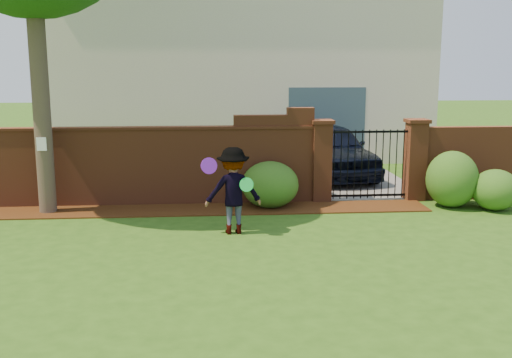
{
  "coord_description": "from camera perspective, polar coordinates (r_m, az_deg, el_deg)",
  "views": [
    {
      "loc": [
        -0.18,
        -9.49,
        3.16
      ],
      "look_at": [
        0.69,
        1.4,
        1.05
      ],
      "focal_mm": 42.55,
      "sensor_mm": 36.0,
      "label": 1
    }
  ],
  "objects": [
    {
      "name": "brick_wall",
      "position": [
        13.79,
        -12.14,
        1.37
      ],
      "size": [
        8.7,
        0.31,
        2.16
      ],
      "color": "brown",
      "rests_on": "ground"
    },
    {
      "name": "paper_notice",
      "position": [
        13.26,
        -19.52,
        3.11
      ],
      "size": [
        0.2,
        0.01,
        0.28
      ],
      "primitive_type": "cube",
      "color": "white",
      "rests_on": "tree"
    },
    {
      "name": "shrub_right",
      "position": [
        14.07,
        21.59,
        -0.96
      ],
      "size": [
        1.01,
        1.01,
        0.89
      ],
      "primitive_type": "ellipsoid",
      "color": "#205419",
      "rests_on": "ground"
    },
    {
      "name": "frisbee_purple",
      "position": [
        10.98,
        -4.45,
        1.25
      ],
      "size": [
        0.31,
        0.17,
        0.3
      ],
      "primitive_type": "cylinder",
      "rotation": [
        1.36,
        0.0,
        0.27
      ],
      "color": "purple",
      "rests_on": "man"
    },
    {
      "name": "pillar_left",
      "position": [
        13.91,
        6.17,
        1.75
      ],
      "size": [
        0.5,
        0.5,
        1.88
      ],
      "color": "brown",
      "rests_on": "ground"
    },
    {
      "name": "mulch_bed",
      "position": [
        13.23,
        -7.79,
        -2.92
      ],
      "size": [
        11.1,
        1.08,
        0.03
      ],
      "primitive_type": "cube",
      "color": "#371B0A",
      "rests_on": "ground"
    },
    {
      "name": "shrub_middle",
      "position": [
        14.02,
        17.96,
        -0.01
      ],
      "size": [
        1.14,
        1.14,
        1.25
      ],
      "primitive_type": "ellipsoid",
      "color": "#205419",
      "rests_on": "ground"
    },
    {
      "name": "brick_wall_return",
      "position": [
        15.27,
        21.84,
        1.45
      ],
      "size": [
        4.0,
        0.25,
        1.7
      ],
      "primitive_type": "cube",
      "color": "brown",
      "rests_on": "ground"
    },
    {
      "name": "driveway",
      "position": [
        18.15,
        7.19,
        0.84
      ],
      "size": [
        3.2,
        8.0,
        0.01
      ],
      "primitive_type": "cube",
      "color": "slate",
      "rests_on": "ground"
    },
    {
      "name": "iron_gate",
      "position": [
        14.17,
        10.54,
        1.38
      ],
      "size": [
        1.78,
        0.03,
        1.6
      ],
      "color": "black",
      "rests_on": "ground"
    },
    {
      "name": "pillar_right",
      "position": [
        14.48,
        14.76,
        1.82
      ],
      "size": [
        0.5,
        0.5,
        1.88
      ],
      "color": "brown",
      "rests_on": "ground"
    },
    {
      "name": "ground",
      "position": [
        10.0,
        -3.34,
        -7.53
      ],
      "size": [
        80.0,
        80.0,
        0.01
      ],
      "primitive_type": "cube",
      "color": "#2B5214",
      "rests_on": "ground"
    },
    {
      "name": "car",
      "position": [
        16.89,
        7.13,
        2.65
      ],
      "size": [
        2.52,
        4.65,
        1.5
      ],
      "primitive_type": "imported",
      "rotation": [
        0.0,
        0.0,
        0.18
      ],
      "color": "black",
      "rests_on": "ground"
    },
    {
      "name": "man",
      "position": [
        11.24,
        -2.16,
        -1.13
      ],
      "size": [
        1.1,
        0.69,
        1.63
      ],
      "primitive_type": "imported",
      "rotation": [
        0.0,
        0.0,
        3.22
      ],
      "color": "gray",
      "rests_on": "ground"
    },
    {
      "name": "house",
      "position": [
        21.52,
        -1.45,
        10.94
      ],
      "size": [
        12.4,
        6.4,
        6.3
      ],
      "color": "beige",
      "rests_on": "ground"
    },
    {
      "name": "frisbee_green",
      "position": [
        10.98,
        -0.89,
        -0.53
      ],
      "size": [
        0.27,
        0.15,
        0.26
      ],
      "primitive_type": "cylinder",
      "rotation": [
        1.43,
        0.0,
        -0.35
      ],
      "color": "green",
      "rests_on": "man"
    },
    {
      "name": "shrub_left",
      "position": [
        13.31,
        1.34,
        -0.53
      ],
      "size": [
        1.26,
        1.26,
        1.03
      ],
      "primitive_type": "ellipsoid",
      "color": "#205419",
      "rests_on": "ground"
    }
  ]
}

